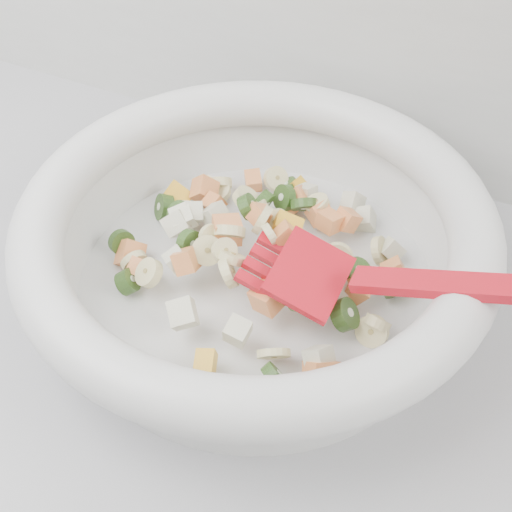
% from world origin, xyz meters
% --- Properties ---
extents(counter, '(2.00, 0.60, 0.90)m').
position_xyz_m(counter, '(0.00, 1.45, 0.45)').
color(counter, gray).
rests_on(counter, ground).
extents(mixing_bowl, '(0.52, 0.41, 0.15)m').
position_xyz_m(mixing_bowl, '(0.11, 1.50, 0.96)').
color(mixing_bowl, silver).
rests_on(mixing_bowl, counter).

